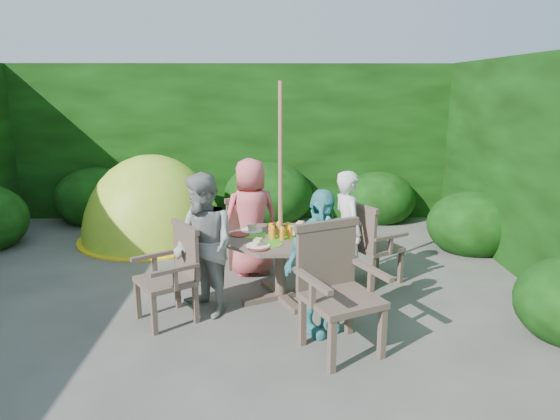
{
  "coord_description": "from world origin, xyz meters",
  "views": [
    {
      "loc": [
        0.7,
        -4.6,
        2.15
      ],
      "look_at": [
        0.76,
        0.63,
        0.85
      ],
      "focal_mm": 32.0,
      "sensor_mm": 36.0,
      "label": 1
    }
  ],
  "objects_px": {
    "parasol_pole": "(280,195)",
    "garden_chair_front": "(336,286)",
    "child_left": "(204,246)",
    "garden_chair_left": "(173,272)",
    "dome_tent": "(154,238)",
    "garden_chair_right": "(370,242)",
    "child_back": "(251,217)",
    "child_right": "(348,230)",
    "patio_table": "(281,247)",
    "garden_chair_back": "(242,230)",
    "child_front": "(319,263)"
  },
  "relations": [
    {
      "from": "child_back",
      "to": "dome_tent",
      "type": "height_order",
      "value": "child_back"
    },
    {
      "from": "patio_table",
      "to": "child_left",
      "type": "height_order",
      "value": "child_left"
    },
    {
      "from": "garden_chair_front",
      "to": "dome_tent",
      "type": "relative_size",
      "value": 0.42
    },
    {
      "from": "garden_chair_back",
      "to": "garden_chair_front",
      "type": "xyz_separation_m",
      "value": [
        0.91,
        -2.0,
        0.09
      ]
    },
    {
      "from": "garden_chair_right",
      "to": "child_back",
      "type": "height_order",
      "value": "child_back"
    },
    {
      "from": "parasol_pole",
      "to": "garden_chair_left",
      "type": "xyz_separation_m",
      "value": [
        -1.01,
        -0.44,
        -0.63
      ]
    },
    {
      "from": "parasol_pole",
      "to": "garden_chair_front",
      "type": "relative_size",
      "value": 2.15
    },
    {
      "from": "parasol_pole",
      "to": "garden_chair_left",
      "type": "distance_m",
      "value": 1.27
    },
    {
      "from": "child_left",
      "to": "child_front",
      "type": "relative_size",
      "value": 1.05
    },
    {
      "from": "garden_chair_right",
      "to": "garden_chair_front",
      "type": "xyz_separation_m",
      "value": [
        -0.56,
        -1.44,
        0.08
      ]
    },
    {
      "from": "child_left",
      "to": "dome_tent",
      "type": "distance_m",
      "value": 2.8
    },
    {
      "from": "garden_chair_right",
      "to": "garden_chair_front",
      "type": "bearing_deg",
      "value": 129.6
    },
    {
      "from": "parasol_pole",
      "to": "garden_chair_right",
      "type": "height_order",
      "value": "parasol_pole"
    },
    {
      "from": "garden_chair_right",
      "to": "child_right",
      "type": "xyz_separation_m",
      "value": [
        -0.28,
        -0.12,
        0.18
      ]
    },
    {
      "from": "dome_tent",
      "to": "child_back",
      "type": "bearing_deg",
      "value": -50.6
    },
    {
      "from": "parasol_pole",
      "to": "dome_tent",
      "type": "distance_m",
      "value": 3.03
    },
    {
      "from": "child_right",
      "to": "dome_tent",
      "type": "relative_size",
      "value": 0.53
    },
    {
      "from": "garden_chair_left",
      "to": "garden_chair_back",
      "type": "distance_m",
      "value": 1.55
    },
    {
      "from": "child_back",
      "to": "child_front",
      "type": "xyz_separation_m",
      "value": [
        0.66,
        -1.46,
        -0.03
      ]
    },
    {
      "from": "parasol_pole",
      "to": "garden_chair_back",
      "type": "relative_size",
      "value": 2.58
    },
    {
      "from": "parasol_pole",
      "to": "child_left",
      "type": "bearing_deg",
      "value": -155.57
    },
    {
      "from": "child_left",
      "to": "garden_chair_front",
      "type": "bearing_deg",
      "value": 21.43
    },
    {
      "from": "garden_chair_left",
      "to": "garden_chair_right",
      "type": "bearing_deg",
      "value": 79.09
    },
    {
      "from": "child_right",
      "to": "child_front",
      "type": "height_order",
      "value": "child_front"
    },
    {
      "from": "garden_chair_back",
      "to": "child_back",
      "type": "relative_size",
      "value": 0.62
    },
    {
      "from": "garden_chair_left",
      "to": "dome_tent",
      "type": "relative_size",
      "value": 0.36
    },
    {
      "from": "parasol_pole",
      "to": "child_front",
      "type": "bearing_deg",
      "value": -65.57
    },
    {
      "from": "dome_tent",
      "to": "garden_chair_right",
      "type": "bearing_deg",
      "value": -37.9
    },
    {
      "from": "garden_chair_back",
      "to": "garden_chair_front",
      "type": "distance_m",
      "value": 2.2
    },
    {
      "from": "garden_chair_left",
      "to": "child_right",
      "type": "xyz_separation_m",
      "value": [
        1.74,
        0.77,
        0.18
      ]
    },
    {
      "from": "child_back",
      "to": "dome_tent",
      "type": "relative_size",
      "value": 0.56
    },
    {
      "from": "parasol_pole",
      "to": "dome_tent",
      "type": "height_order",
      "value": "parasol_pole"
    },
    {
      "from": "dome_tent",
      "to": "patio_table",
      "type": "bearing_deg",
      "value": -56.53
    },
    {
      "from": "child_right",
      "to": "garden_chair_right",
      "type": "bearing_deg",
      "value": -83.52
    },
    {
      "from": "parasol_pole",
      "to": "dome_tent",
      "type": "relative_size",
      "value": 0.91
    },
    {
      "from": "patio_table",
      "to": "garden_chair_back",
      "type": "distance_m",
      "value": 1.11
    },
    {
      "from": "garden_chair_left",
      "to": "child_back",
      "type": "bearing_deg",
      "value": 115.08
    },
    {
      "from": "patio_table",
      "to": "child_left",
      "type": "bearing_deg",
      "value": -155.5
    },
    {
      "from": "child_right",
      "to": "dome_tent",
      "type": "bearing_deg",
      "value": 37.63
    },
    {
      "from": "garden_chair_front",
      "to": "child_left",
      "type": "bearing_deg",
      "value": 125.35
    },
    {
      "from": "child_right",
      "to": "child_back",
      "type": "height_order",
      "value": "child_back"
    },
    {
      "from": "garden_chair_front",
      "to": "dome_tent",
      "type": "bearing_deg",
      "value": 100.41
    },
    {
      "from": "garden_chair_right",
      "to": "garden_chair_left",
      "type": "xyz_separation_m",
      "value": [
        -2.02,
        -0.89,
        -0.0
      ]
    },
    {
      "from": "patio_table",
      "to": "child_left",
      "type": "xyz_separation_m",
      "value": [
        -0.73,
        -0.33,
        0.13
      ]
    },
    {
      "from": "patio_table",
      "to": "dome_tent",
      "type": "xyz_separation_m",
      "value": [
        -1.82,
        2.16,
        -0.56
      ]
    },
    {
      "from": "garden_chair_front",
      "to": "dome_tent",
      "type": "height_order",
      "value": "dome_tent"
    },
    {
      "from": "child_back",
      "to": "dome_tent",
      "type": "distance_m",
      "value": 2.17
    },
    {
      "from": "patio_table",
      "to": "garden_chair_right",
      "type": "distance_m",
      "value": 1.1
    },
    {
      "from": "child_left",
      "to": "child_back",
      "type": "bearing_deg",
      "value": 120.18
    },
    {
      "from": "patio_table",
      "to": "garden_chair_front",
      "type": "distance_m",
      "value": 1.09
    }
  ]
}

